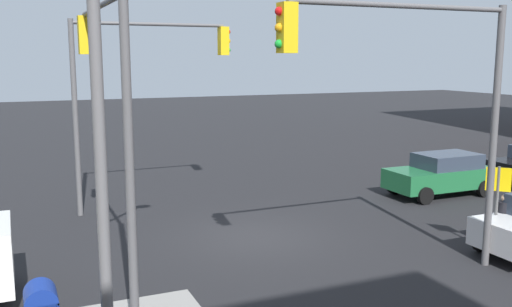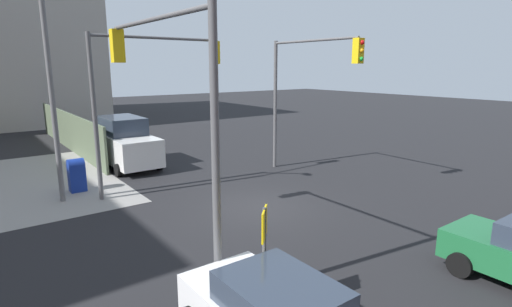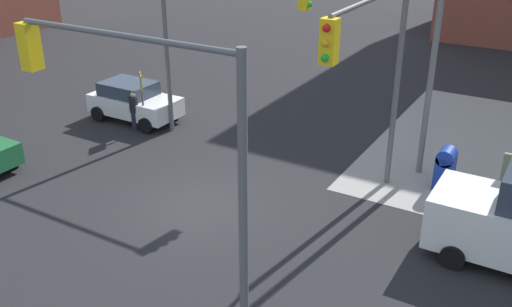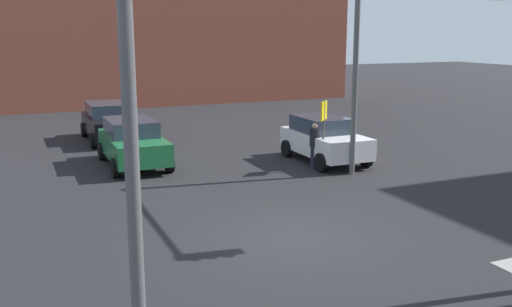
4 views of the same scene
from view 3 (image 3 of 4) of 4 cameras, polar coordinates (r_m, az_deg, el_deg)
ground_plane at (r=17.67m, az=-5.94°, el=-5.24°), size 120.00×120.00×0.00m
traffic_signal_nw_corner at (r=20.65m, az=-3.93°, el=13.16°), size 6.11×0.36×6.50m
traffic_signal_se_corner at (r=11.15m, az=-10.68°, el=2.46°), size 5.57×0.36×6.50m
traffic_signal_ne_corner at (r=15.79m, az=11.88°, el=9.02°), size 0.36×5.80×6.50m
street_lamp_corner at (r=18.69m, az=16.64°, el=11.09°), size 1.99×2.06×8.00m
warning_sign_two_way at (r=22.94m, az=-11.34°, el=6.07°), size 0.48×0.48×2.40m
mailbox_blue at (r=19.22m, az=18.39°, el=-1.31°), size 0.56×0.64×1.43m
hatchback_white at (r=24.44m, az=-12.13°, el=5.17°), size 3.81×2.02×1.62m
pedestrian_crossing at (r=23.40m, az=-12.08°, el=4.22°), size 0.36×0.36×1.58m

